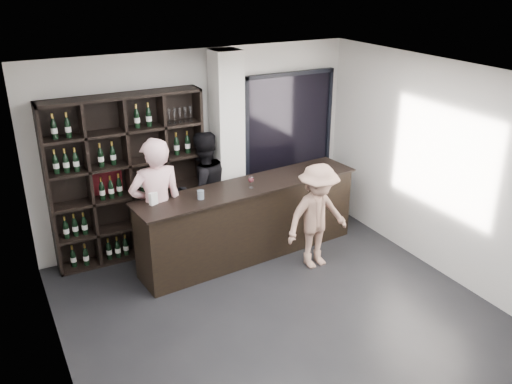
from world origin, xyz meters
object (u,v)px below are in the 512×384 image
taster_black (203,190)px  customer (317,216)px  wine_shelf (129,179)px  tasting_counter (250,220)px  taster_pink (157,209)px

taster_black → customer: taster_black is taller
wine_shelf → customer: bearing=-34.6°
wine_shelf → tasting_counter: size_ratio=0.71×
tasting_counter → taster_pink: 1.40m
customer → wine_shelf: bearing=141.9°
wine_shelf → taster_pink: 0.76m
tasting_counter → customer: bearing=-50.5°
taster_pink → tasting_counter: bearing=177.5°
taster_pink → customer: size_ratio=1.29×
tasting_counter → customer: size_ratio=2.22×
wine_shelf → taster_black: bearing=-8.9°
taster_pink → customer: (2.03, -0.80, -0.22)m
tasting_counter → taster_pink: (-1.33, 0.10, 0.43)m
tasting_counter → customer: (0.70, -0.70, 0.20)m
taster_black → wine_shelf: bearing=-17.7°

